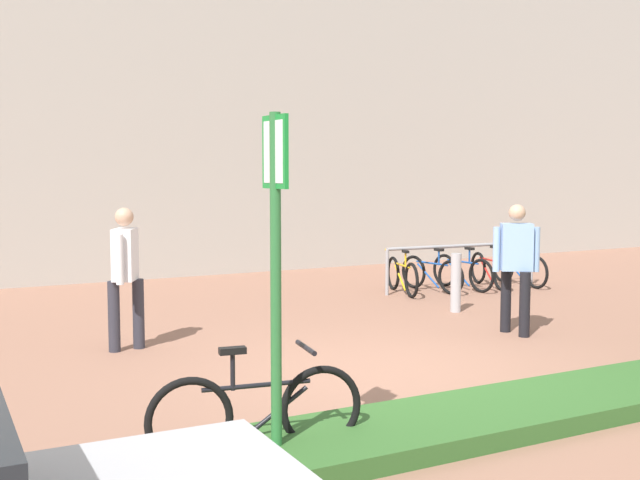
{
  "coord_description": "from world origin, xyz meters",
  "views": [
    {
      "loc": [
        -4.5,
        -6.93,
        2.16
      ],
      "look_at": [
        -0.16,
        1.25,
        1.34
      ],
      "focal_mm": 44.08,
      "sensor_mm": 36.0,
      "label": 1
    }
  ],
  "objects_px": {
    "parking_sign_post": "(276,239)",
    "person_shirt_blue": "(125,269)",
    "bike_at_sign": "(257,412)",
    "person_shirt_white": "(516,260)",
    "bollard_steel": "(456,283)",
    "bike_rack_cluster": "(462,270)"
  },
  "relations": [
    {
      "from": "bollard_steel",
      "to": "person_shirt_white",
      "type": "xyz_separation_m",
      "value": [
        -0.33,
        -1.69,
        0.53
      ]
    },
    {
      "from": "parking_sign_post",
      "to": "person_shirt_blue",
      "type": "height_order",
      "value": "parking_sign_post"
    },
    {
      "from": "bike_rack_cluster",
      "to": "person_shirt_white",
      "type": "bearing_deg",
      "value": -118.11
    },
    {
      "from": "bike_rack_cluster",
      "to": "bollard_steel",
      "type": "relative_size",
      "value": 3.56
    },
    {
      "from": "bollard_steel",
      "to": "parking_sign_post",
      "type": "bearing_deg",
      "value": -138.78
    },
    {
      "from": "bollard_steel",
      "to": "person_shirt_blue",
      "type": "distance_m",
      "value": 5.12
    },
    {
      "from": "bike_at_sign",
      "to": "person_shirt_white",
      "type": "relative_size",
      "value": 0.97
    },
    {
      "from": "bike_rack_cluster",
      "to": "person_shirt_white",
      "type": "height_order",
      "value": "person_shirt_white"
    },
    {
      "from": "parking_sign_post",
      "to": "person_shirt_blue",
      "type": "bearing_deg",
      "value": 90.39
    },
    {
      "from": "bike_at_sign",
      "to": "person_shirt_white",
      "type": "bearing_deg",
      "value": 27.67
    },
    {
      "from": "parking_sign_post",
      "to": "bike_at_sign",
      "type": "xyz_separation_m",
      "value": [
        -0.05,
        0.24,
        -1.33
      ]
    },
    {
      "from": "parking_sign_post",
      "to": "bike_at_sign",
      "type": "bearing_deg",
      "value": 101.11
    },
    {
      "from": "bike_at_sign",
      "to": "parking_sign_post",
      "type": "bearing_deg",
      "value": -78.89
    },
    {
      "from": "bike_at_sign",
      "to": "person_shirt_white",
      "type": "xyz_separation_m",
      "value": [
        4.78,
        2.51,
        0.63
      ]
    },
    {
      "from": "bike_at_sign",
      "to": "bollard_steel",
      "type": "relative_size",
      "value": 1.85
    },
    {
      "from": "person_shirt_white",
      "to": "person_shirt_blue",
      "type": "xyz_separation_m",
      "value": [
        -4.76,
        1.49,
        0.0
      ]
    },
    {
      "from": "parking_sign_post",
      "to": "person_shirt_white",
      "type": "height_order",
      "value": "parking_sign_post"
    },
    {
      "from": "person_shirt_blue",
      "to": "bollard_steel",
      "type": "bearing_deg",
      "value": 2.16
    },
    {
      "from": "bollard_steel",
      "to": "person_shirt_white",
      "type": "bearing_deg",
      "value": -101.08
    },
    {
      "from": "bike_rack_cluster",
      "to": "person_shirt_blue",
      "type": "xyz_separation_m",
      "value": [
        -6.62,
        -1.98,
        0.64
      ]
    },
    {
      "from": "parking_sign_post",
      "to": "bike_rack_cluster",
      "type": "xyz_separation_m",
      "value": [
        6.59,
        6.22,
        -1.33
      ]
    },
    {
      "from": "bike_rack_cluster",
      "to": "bollard_steel",
      "type": "bearing_deg",
      "value": -130.5
    }
  ]
}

